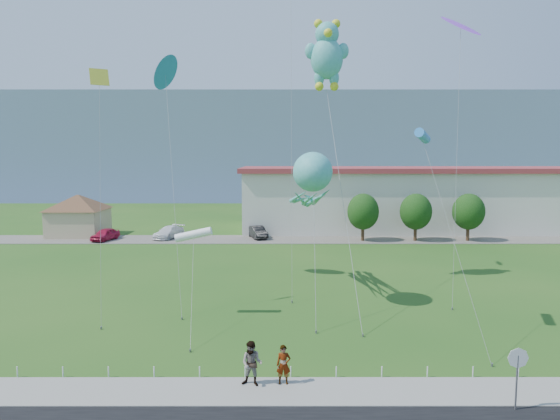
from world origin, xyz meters
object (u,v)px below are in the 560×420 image
object	(u,v)px
pedestrian_right	(252,364)
parked_car_black	(258,232)
warehouse	(470,198)
parked_car_white	(169,232)
octopus_kite	(311,185)
pedestrian_left	(284,365)
pavilion	(78,211)
parked_car_red	(105,234)
teddy_bear_kite	(327,53)
stop_sign	(518,364)

from	to	relation	value
pedestrian_right	parked_car_black	world-z (taller)	pedestrian_right
warehouse	parked_car_black	bearing A→B (deg)	-163.88
pedestrian_right	parked_car_white	distance (m)	39.91
pedestrian_right	octopus_kite	xyz separation A→B (m)	(3.25, 13.12, 6.74)
pedestrian_left	parked_car_black	bearing A→B (deg)	94.64
pavilion	parked_car_red	xyz separation A→B (m)	(4.48, -3.75, -2.27)
teddy_bear_kite	pavilion	bearing A→B (deg)	141.50
pedestrian_left	parked_car_red	bearing A→B (deg)	119.54
warehouse	pavilion	bearing A→B (deg)	-173.16
parked_car_red	pedestrian_left	bearing A→B (deg)	-45.48
teddy_bear_kite	parked_car_black	bearing A→B (deg)	106.85
pedestrian_left	parked_car_white	xyz separation A→B (m)	(-13.25, 37.93, -0.17)
pavilion	stop_sign	bearing A→B (deg)	-51.56
pavilion	pedestrian_left	xyz separation A→B (m)	(24.68, -40.10, -2.09)
pedestrian_left	pavilion	bearing A→B (deg)	122.08
pavilion	pedestrian_left	distance (m)	47.13
pedestrian_left	parked_car_red	world-z (taller)	pedestrian_left
pedestrian_right	teddy_bear_kite	bearing A→B (deg)	89.18
pavilion	warehouse	world-z (taller)	warehouse
pavilion	teddy_bear_kite	size ratio (longest dim) A/B	0.47
pavilion	parked_car_black	xyz separation A→B (m)	(21.91, -2.12, -2.27)
pedestrian_left	pedestrian_right	size ratio (longest dim) A/B	0.88
pavilion	parked_car_red	size ratio (longest dim) A/B	2.27
parked_car_white	parked_car_black	world-z (taller)	parked_car_white
stop_sign	parked_car_black	world-z (taller)	stop_sign
parked_car_white	parked_car_black	bearing A→B (deg)	19.54
octopus_kite	teddy_bear_kite	size ratio (longest dim) A/B	0.64
octopus_kite	pedestrian_right	bearing A→B (deg)	-103.92
pedestrian_right	parked_car_black	xyz separation A→B (m)	(-1.44, 38.14, -0.29)
stop_sign	parked_car_red	xyz separation A→B (m)	(-29.02, 38.45, -1.12)
stop_sign	teddy_bear_kite	bearing A→B (deg)	105.38
stop_sign	parked_car_white	world-z (taller)	stop_sign
pedestrian_left	parked_car_black	distance (m)	38.08
parked_car_red	parked_car_white	xyz separation A→B (m)	(6.95, 1.58, 0.01)
teddy_bear_kite	pedestrian_right	bearing A→B (deg)	-104.55
warehouse	parked_car_black	size ratio (longest dim) A/B	14.43
warehouse	pedestrian_right	xyz separation A→B (m)	(-26.64, -46.26, -3.08)
warehouse	octopus_kite	bearing A→B (deg)	-125.21
pedestrian_right	parked_car_red	xyz separation A→B (m)	(-18.88, 36.51, -0.29)
parked_car_white	warehouse	bearing A→B (deg)	31.21
pavilion	pedestrian_right	xyz separation A→B (m)	(23.36, -40.26, -1.98)
warehouse	stop_sign	distance (m)	51.00
pedestrian_left	pedestrian_right	bearing A→B (deg)	-172.60
parked_car_black	pedestrian_right	bearing A→B (deg)	-105.71
pedestrian_right	parked_car_black	size ratio (longest dim) A/B	0.45
warehouse	octopus_kite	world-z (taller)	octopus_kite
pavilion	parked_car_black	distance (m)	22.13
parked_car_white	octopus_kite	bearing A→B (deg)	-39.47
warehouse	parked_car_red	xyz separation A→B (m)	(-45.52, -9.75, -3.37)
warehouse	teddy_bear_kite	size ratio (longest dim) A/B	3.10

